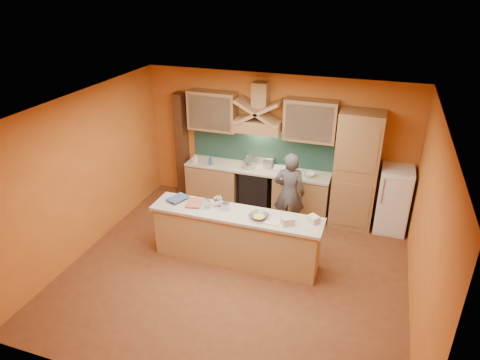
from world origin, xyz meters
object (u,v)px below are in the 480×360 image
(fridge, at_px, (393,200))
(person, at_px, (289,193))
(mixing_bowl, at_px, (259,216))
(stove, at_px, (257,188))
(kitchen_scale, at_px, (225,207))

(fridge, xyz_separation_m, person, (-1.87, -0.68, 0.16))
(mixing_bowl, bearing_deg, person, 80.10)
(mixing_bowl, bearing_deg, stove, 107.41)
(person, bearing_deg, stove, -45.37)
(person, xyz_separation_m, kitchen_scale, (-0.83, -1.18, 0.19))
(fridge, bearing_deg, kitchen_scale, -145.57)
(stove, relative_size, person, 0.56)
(fridge, height_order, mixing_bowl, fridge)
(stove, bearing_deg, mixing_bowl, -72.59)
(stove, height_order, fridge, fridge)
(fridge, height_order, person, person)
(fridge, xyz_separation_m, kitchen_scale, (-2.70, -1.85, 0.34))
(stove, bearing_deg, kitchen_scale, -90.04)
(stove, bearing_deg, fridge, 0.00)
(fridge, distance_m, person, 1.99)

